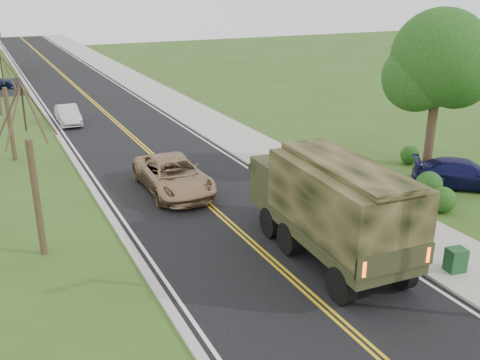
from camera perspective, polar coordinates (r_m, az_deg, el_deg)
road at (r=49.82m, az=-16.43°, el=8.92°), size 8.00×120.00×0.01m
curb_right at (r=50.66m, az=-11.77°, el=9.56°), size 0.30×120.00×0.12m
sidewalk_right at (r=51.11m, az=-9.86°, el=9.76°), size 3.20×120.00×0.10m
curb_left at (r=49.30m, az=-21.21°, el=8.33°), size 0.30×120.00×0.10m
leafy_tree at (r=26.77m, az=20.47°, el=11.37°), size 4.83×4.50×8.10m
bare_tree_a at (r=19.42m, az=-21.07°, el=-0.44°), size 1.93×2.26×6.08m
bare_tree_b at (r=31.02m, az=-23.45°, el=6.33°), size 1.83×2.14×5.73m
military_truck at (r=18.24m, az=9.71°, el=-2.31°), size 3.02×7.61×3.72m
suv_champagne at (r=24.68m, az=-7.14°, el=0.51°), size 2.65×5.63×1.56m
sedan_silver at (r=38.55m, az=-17.86°, el=6.63°), size 1.39×3.85×1.26m
pickup_navy at (r=27.13m, az=22.72°, el=0.62°), size 4.77×4.30×1.33m
utility_box_near at (r=19.11m, az=22.03°, el=-7.89°), size 0.67×0.59×0.80m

